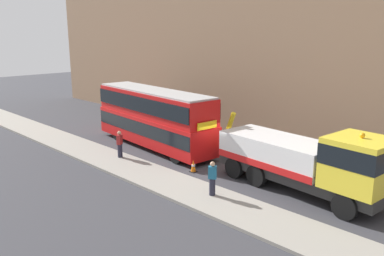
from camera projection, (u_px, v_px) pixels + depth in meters
ground_plane at (222, 166)px, 24.08m from camera, size 120.00×120.00×0.00m
near_kerb at (170, 183)px, 21.17m from camera, size 60.00×2.80×0.15m
building_facade at (293, 29)px, 27.12m from camera, size 60.00×1.50×16.00m
recovery_tow_truck at (306, 160)px, 19.68m from camera, size 10.23×3.41×3.67m
double_decker_bus at (154, 116)px, 27.68m from camera, size 11.18×3.49×4.06m
pedestrian_onlooker at (120, 144)px, 25.17m from camera, size 0.43×0.48×1.71m
pedestrian_bystander at (212, 179)px, 19.28m from camera, size 0.48×0.45×1.71m
traffic_cone_near_bus at (193, 166)px, 23.04m from camera, size 0.36×0.36×0.72m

